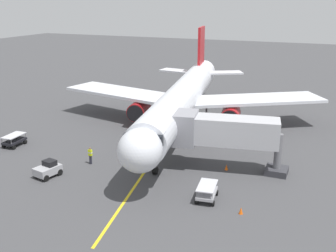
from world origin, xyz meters
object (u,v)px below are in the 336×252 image
(airplane, at_px, (183,98))
(baggage_cart_starboard_side, at_px, (14,140))
(safety_cone_nose_right, at_px, (226,167))
(ground_crew_marshaller, at_px, (90,155))
(safety_cone_nose_left, at_px, (45,171))
(tug_near_nose, at_px, (48,169))
(baggage_cart_portside, at_px, (207,192))
(safety_cone_wing_port, at_px, (241,211))
(jet_bridge, at_px, (217,131))

(airplane, height_order, baggage_cart_starboard_side, airplane)
(airplane, relative_size, safety_cone_nose_right, 73.04)
(ground_crew_marshaller, distance_m, safety_cone_nose_left, 4.51)
(tug_near_nose, bearing_deg, baggage_cart_portside, -174.68)
(safety_cone_wing_port, bearing_deg, jet_bridge, -60.88)
(airplane, xyz_separation_m, safety_cone_wing_port, (-11.55, 17.70, -3.73))
(tug_near_nose, bearing_deg, baggage_cart_starboard_side, -30.58)
(baggage_cart_starboard_side, relative_size, safety_cone_nose_left, 4.86)
(jet_bridge, height_order, baggage_cart_starboard_side, jet_bridge)
(jet_bridge, distance_m, baggage_cart_starboard_side, 22.68)
(ground_crew_marshaller, xyz_separation_m, tug_near_nose, (1.92, 4.05, -0.18))
(tug_near_nose, bearing_deg, safety_cone_nose_right, -151.92)
(baggage_cart_starboard_side, bearing_deg, jet_bridge, -173.36)
(jet_bridge, height_order, safety_cone_nose_right, jet_bridge)
(ground_crew_marshaller, relative_size, baggage_cart_portside, 0.62)
(baggage_cart_portside, height_order, safety_cone_nose_right, baggage_cart_portside)
(safety_cone_nose_right, relative_size, safety_cone_wing_port, 1.00)
(jet_bridge, bearing_deg, airplane, -54.11)
(jet_bridge, bearing_deg, baggage_cart_portside, 100.04)
(tug_near_nose, xyz_separation_m, safety_cone_nose_left, (0.63, -0.38, -0.43))
(safety_cone_nose_left, relative_size, safety_cone_wing_port, 1.00)
(jet_bridge, relative_size, baggage_cart_portside, 4.17)
(safety_cone_wing_port, bearing_deg, ground_crew_marshaller, -13.76)
(airplane, xyz_separation_m, safety_cone_nose_left, (6.94, 17.47, -3.73))
(jet_bridge, bearing_deg, safety_cone_wing_port, 119.12)
(jet_bridge, relative_size, baggage_cart_starboard_side, 4.31)
(safety_cone_nose_left, bearing_deg, safety_cone_nose_right, -154.06)
(tug_near_nose, height_order, baggage_cart_starboard_side, tug_near_nose)
(tug_near_nose, relative_size, baggage_cart_starboard_side, 0.96)
(airplane, height_order, baggage_cart_portside, airplane)
(ground_crew_marshaller, bearing_deg, jet_bridge, -162.57)
(baggage_cart_portside, bearing_deg, airplane, -62.85)
(ground_crew_marshaller, relative_size, safety_cone_nose_left, 3.11)
(tug_near_nose, bearing_deg, safety_cone_nose_left, -31.06)
(baggage_cart_starboard_side, distance_m, safety_cone_wing_port, 27.00)
(safety_cone_nose_right, bearing_deg, safety_cone_wing_port, 112.68)
(airplane, relative_size, baggage_cart_portside, 14.54)
(safety_cone_nose_right, bearing_deg, baggage_cart_portside, 90.95)
(ground_crew_marshaller, distance_m, safety_cone_nose_right, 13.29)
(safety_cone_nose_left, distance_m, safety_cone_wing_port, 18.49)
(safety_cone_nose_left, bearing_deg, tug_near_nose, 148.94)
(safety_cone_nose_left, bearing_deg, airplane, -111.67)
(baggage_cart_starboard_side, bearing_deg, safety_cone_nose_right, -173.44)
(baggage_cart_starboard_side, height_order, safety_cone_wing_port, baggage_cart_starboard_side)
(ground_crew_marshaller, height_order, baggage_cart_starboard_side, ground_crew_marshaller)
(jet_bridge, xyz_separation_m, ground_crew_marshaller, (11.71, 3.68, -2.88))
(baggage_cart_portside, bearing_deg, safety_cone_wing_port, 158.42)
(ground_crew_marshaller, relative_size, safety_cone_nose_right, 3.11)
(baggage_cart_portside, relative_size, safety_cone_nose_right, 5.02)
(ground_crew_marshaller, bearing_deg, baggage_cart_starboard_side, -5.82)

